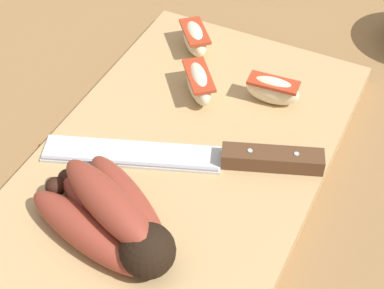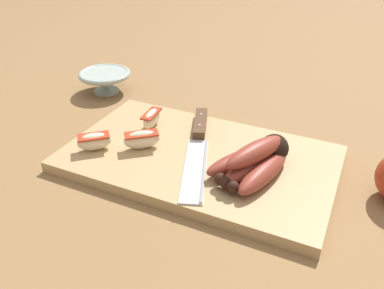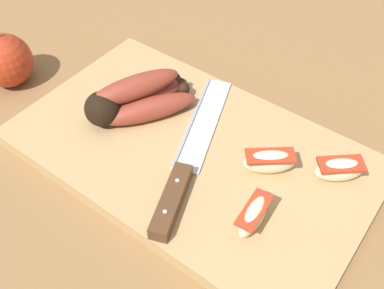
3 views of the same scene
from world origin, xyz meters
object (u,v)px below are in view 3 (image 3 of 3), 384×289
object	(u,v)px
chefs_knife	(184,170)
apple_wedge_far	(339,169)
banana_bunch	(135,98)
apple_wedge_near	(269,161)
whole_apple	(5,60)
apple_wedge_middle	(254,215)

from	to	relation	value
chefs_knife	apple_wedge_far	distance (m)	0.19
banana_bunch	chefs_knife	world-z (taller)	banana_bunch
apple_wedge_near	apple_wedge_far	bearing A→B (deg)	-151.33
whole_apple	chefs_knife	bearing A→B (deg)	179.99
apple_wedge_near	apple_wedge_far	world-z (taller)	apple_wedge_near
apple_wedge_near	whole_apple	distance (m)	0.42
chefs_knife	whole_apple	xyz separation A→B (m)	(0.34, -0.00, 0.01)
banana_bunch	whole_apple	distance (m)	0.22
apple_wedge_near	apple_wedge_middle	bearing A→B (deg)	107.80
apple_wedge_near	whole_apple	xyz separation A→B (m)	(0.42, 0.06, 0.00)
apple_wedge_far	whole_apple	world-z (taller)	whole_apple
apple_wedge_near	apple_wedge_middle	world-z (taller)	same
apple_wedge_middle	apple_wedge_far	bearing A→B (deg)	-112.42
banana_bunch	apple_wedge_far	world-z (taller)	banana_bunch
apple_wedge_near	whole_apple	size ratio (longest dim) A/B	0.69
apple_wedge_near	apple_wedge_middle	distance (m)	0.08
banana_bunch	apple_wedge_near	world-z (taller)	banana_bunch
banana_bunch	apple_wedge_far	bearing A→B (deg)	-169.17
banana_bunch	whole_apple	xyz separation A→B (m)	(0.21, 0.05, -0.00)
apple_wedge_middle	whole_apple	world-z (taller)	whole_apple
apple_wedge_middle	apple_wedge_far	xyz separation A→B (m)	(-0.05, -0.12, -0.00)
banana_bunch	apple_wedge_middle	world-z (taller)	banana_bunch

